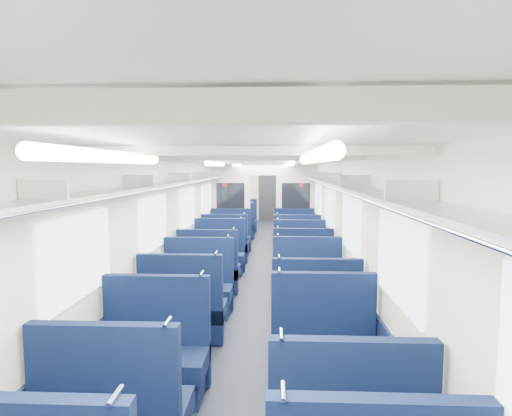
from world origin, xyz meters
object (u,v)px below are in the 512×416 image
object	(u,v)px
end_door	(268,197)
seat_9	(315,319)
seat_11	(307,289)
seat_8	(183,313)
seat_18	(230,239)
seat_13	(303,270)
seat_22	(241,222)
bulkhead	(263,204)
seat_21	(292,228)
seat_6	(154,358)
seat_7	(324,354)
seat_15	(300,259)
seat_23	(290,223)
seat_14	(219,257)
seat_12	(209,272)
seat_10	(197,290)
seat_19	(294,239)
seat_20	(238,228)
seat_16	(225,247)
seat_17	(297,248)

from	to	relation	value
end_door	seat_9	size ratio (longest dim) A/B	1.70
end_door	seat_11	xyz separation A→B (m)	(0.83, -11.40, -0.64)
seat_8	seat_18	size ratio (longest dim) A/B	1.00
seat_13	seat_22	distance (m)	6.85
bulkhead	seat_11	xyz separation A→B (m)	(0.83, -5.02, -0.87)
seat_21	seat_6	bearing A→B (deg)	-100.52
seat_6	seat_18	distance (m)	6.89
seat_7	seat_11	world-z (taller)	same
seat_15	seat_23	xyz separation A→B (m)	(0.00, 5.56, 0.00)
seat_14	seat_23	size ratio (longest dim) A/B	1.00
seat_13	seat_22	size ratio (longest dim) A/B	1.00
seat_15	seat_22	world-z (taller)	same
seat_13	seat_18	distance (m)	3.67
seat_21	seat_13	bearing A→B (deg)	-90.00
seat_7	seat_23	bearing A→B (deg)	90.00
seat_12	seat_10	bearing A→B (deg)	-90.00
end_door	seat_8	distance (m)	12.56
seat_23	seat_11	bearing A→B (deg)	-90.00
seat_19	seat_22	distance (m)	3.62
seat_13	seat_14	distance (m)	1.99
seat_10	seat_14	world-z (taller)	same
seat_15	seat_20	xyz separation A→B (m)	(-1.66, 4.49, 0.00)
bulkhead	seat_6	xyz separation A→B (m)	(-0.83, -7.45, -0.87)
seat_10	seat_16	size ratio (longest dim) A/B	1.00
seat_16	seat_21	world-z (taller)	same
seat_6	seat_10	world-z (taller)	same
seat_12	seat_22	world-z (taller)	same
seat_12	seat_18	xyz separation A→B (m)	(0.00, 3.49, 0.00)
seat_8	seat_18	world-z (taller)	same
seat_17	seat_23	world-z (taller)	same
bulkhead	seat_13	distance (m)	4.02
seat_6	seat_12	distance (m)	3.39
seat_22	seat_13	bearing A→B (deg)	-75.98
seat_13	seat_16	size ratio (longest dim) A/B	1.00
seat_21	seat_14	bearing A→B (deg)	-111.46
seat_19	seat_22	xyz separation A→B (m)	(-1.66, 3.22, 0.00)
seat_21	seat_16	bearing A→B (deg)	-117.96
seat_11	seat_10	bearing A→B (deg)	-175.27
seat_7	seat_10	world-z (taller)	same
bulkhead	seat_20	distance (m)	2.00
seat_14	seat_18	distance (m)	2.17
seat_12	seat_16	bearing A→B (deg)	90.00
seat_7	seat_11	bearing A→B (deg)	90.00
seat_17	seat_18	world-z (taller)	same
seat_18	seat_23	bearing A→B (deg)	62.80
bulkhead	seat_21	distance (m)	1.92
seat_6	seat_8	size ratio (longest dim) A/B	1.00
seat_11	seat_23	bearing A→B (deg)	90.00
bulkhead	seat_21	bearing A→B (deg)	60.90
seat_19	seat_14	bearing A→B (deg)	-125.49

